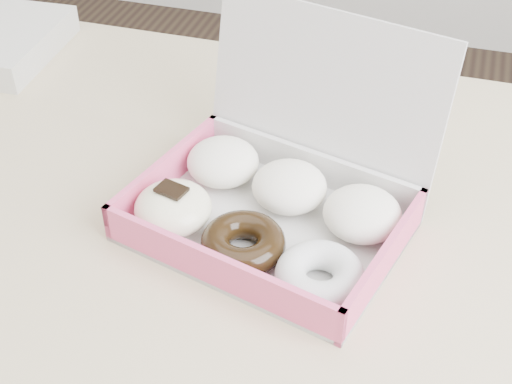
# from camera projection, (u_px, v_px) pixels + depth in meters

# --- Properties ---
(table) EXTENTS (1.20, 0.80, 0.75)m
(table) POSITION_uv_depth(u_px,v_px,m) (162.00, 250.00, 0.88)
(table) COLOR #CCB586
(table) RESTS_ON ground
(donut_box) EXTENTS (0.34, 0.31, 0.21)m
(donut_box) POSITION_uv_depth(u_px,v_px,m) (273.00, 199.00, 0.78)
(donut_box) COLOR silver
(donut_box) RESTS_ON table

